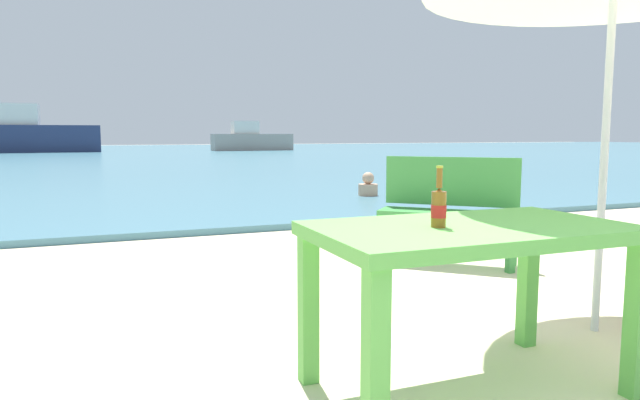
{
  "coord_description": "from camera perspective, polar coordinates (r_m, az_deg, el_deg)",
  "views": [
    {
      "loc": [
        -2.03,
        -1.5,
        1.16
      ],
      "look_at": [
        -0.24,
        3.0,
        0.6
      ],
      "focal_mm": 32.3,
      "sensor_mm": 36.0,
      "label": 1
    }
  ],
  "objects": [
    {
      "name": "boat_cargo_ship",
      "position": [
        37.4,
        -26.96,
        5.77
      ],
      "size": [
        7.61,
        2.07,
        2.77
      ],
      "color": "navy",
      "rests_on": "sea_water"
    },
    {
      "name": "swimmer_person",
      "position": [
        10.1,
        4.78,
        1.35
      ],
      "size": [
        0.34,
        0.34,
        0.41
      ],
      "color": "tan",
      "rests_on": "sea_water"
    },
    {
      "name": "bench_green_left",
      "position": [
        5.28,
        12.66,
        -0.3
      ],
      "size": [
        1.12,
        1.08,
        0.95
      ],
      "color": "#3D8C42",
      "rests_on": "ground_plane"
    },
    {
      "name": "boat_tanker",
      "position": [
        37.48,
        -6.84,
        5.94
      ],
      "size": [
        5.13,
        1.4,
        1.86
      ],
      "color": "gray",
      "rests_on": "sea_water"
    },
    {
      "name": "sea_water",
      "position": [
        31.58,
        -18.03,
        4.25
      ],
      "size": [
        120.0,
        50.0,
        0.08
      ],
      "primitive_type": "cube",
      "color": "teal",
      "rests_on": "ground_plane"
    },
    {
      "name": "beer_bottle_amber",
      "position": [
        2.51,
        11.69,
        -0.55
      ],
      "size": [
        0.07,
        0.07,
        0.26
      ],
      "color": "brown",
      "rests_on": "picnic_table_green"
    },
    {
      "name": "picnic_table_green",
      "position": [
        2.65,
        14.61,
        -4.72
      ],
      "size": [
        1.4,
        0.8,
        0.76
      ],
      "color": "#60B24C",
      "rests_on": "ground_plane"
    }
  ]
}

